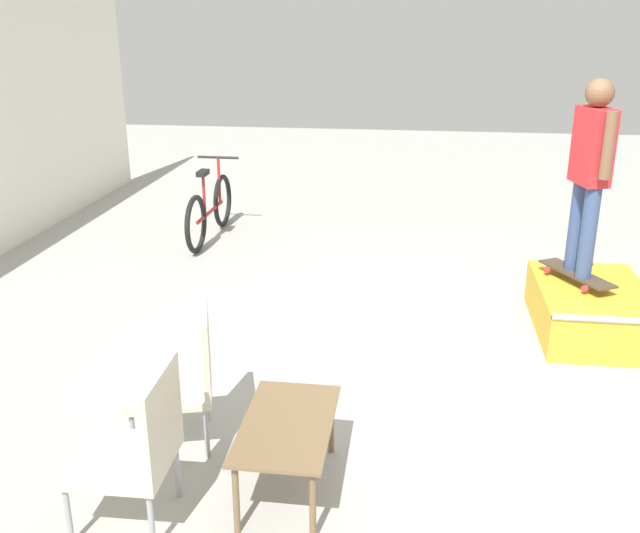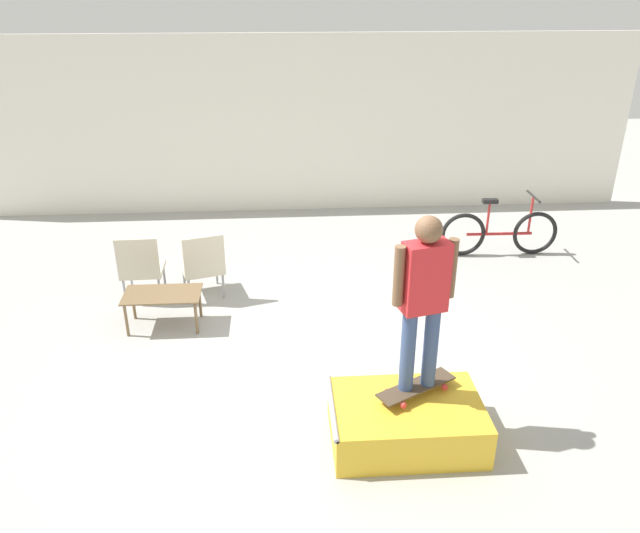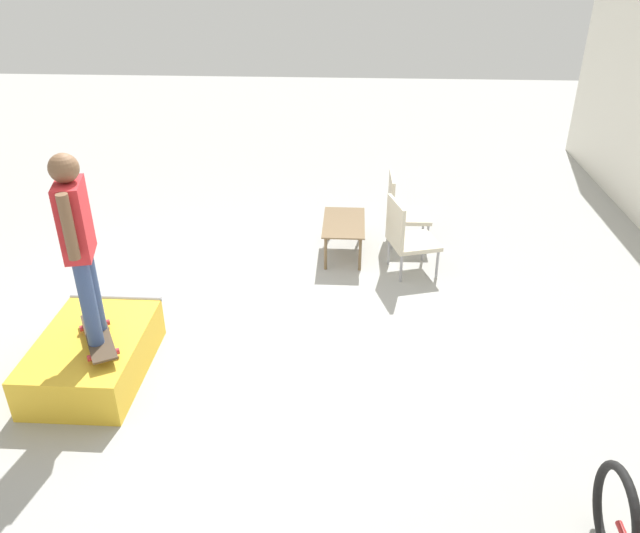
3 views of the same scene
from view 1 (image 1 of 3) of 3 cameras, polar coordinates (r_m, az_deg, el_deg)
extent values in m
plane|color=#A8A8A3|center=(5.63, 10.30, -8.30)|extent=(24.00, 24.00, 0.00)
cube|color=gold|center=(6.57, 20.83, -3.23)|extent=(1.35, 0.91, 0.40)
cylinder|color=#B7B7BC|center=(5.89, 22.41, -3.97)|extent=(0.05, 0.91, 0.05)
cube|color=#473828|center=(6.53, 19.84, -0.53)|extent=(0.78, 0.56, 0.02)
cylinder|color=red|center=(6.64, 17.71, -0.28)|extent=(0.06, 0.05, 0.05)
cylinder|color=red|center=(6.79, 19.23, -0.04)|extent=(0.06, 0.05, 0.05)
cylinder|color=red|center=(6.30, 20.41, -1.68)|extent=(0.06, 0.05, 0.05)
cylinder|color=red|center=(6.45, 21.96, -1.39)|extent=(0.06, 0.05, 0.05)
cylinder|color=#384C7A|center=(6.32, 20.67, 2.53)|extent=(0.13, 0.13, 0.78)
cylinder|color=#384C7A|center=(6.51, 19.83, 3.11)|extent=(0.13, 0.13, 0.78)
cube|color=red|center=(6.26, 21.00, 8.96)|extent=(0.42, 0.29, 0.62)
cylinder|color=brown|center=(6.04, 22.07, 8.94)|extent=(0.09, 0.09, 0.53)
cylinder|color=brown|center=(6.46, 20.10, 9.79)|extent=(0.09, 0.09, 0.53)
sphere|color=brown|center=(6.21, 21.48, 12.80)|extent=(0.23, 0.23, 0.23)
cube|color=brown|center=(4.10, -2.63, -12.45)|extent=(0.90, 0.51, 0.02)
cylinder|color=brown|center=(3.87, -0.58, -18.58)|extent=(0.04, 0.04, 0.42)
cylinder|color=brown|center=(4.53, 0.93, -12.33)|extent=(0.04, 0.04, 0.42)
cylinder|color=brown|center=(3.94, -6.73, -17.97)|extent=(0.04, 0.04, 0.42)
cylinder|color=brown|center=(4.59, -4.22, -11.93)|extent=(0.04, 0.04, 0.42)
cylinder|color=#99999E|center=(4.40, -17.02, -14.93)|extent=(0.03, 0.03, 0.35)
cylinder|color=#99999E|center=(4.08, -19.49, -18.29)|extent=(0.03, 0.03, 0.35)
cylinder|color=#99999E|center=(4.26, -11.35, -15.67)|extent=(0.03, 0.03, 0.35)
cylinder|color=#99999E|center=(3.93, -13.34, -19.28)|extent=(0.03, 0.03, 0.35)
cube|color=beige|center=(4.04, -15.56, -14.70)|extent=(0.53, 0.53, 0.05)
cube|color=beige|center=(3.82, -12.53, -11.70)|extent=(0.52, 0.05, 0.50)
cylinder|color=#99999E|center=(4.95, -14.22, -10.46)|extent=(0.03, 0.03, 0.35)
cylinder|color=#99999E|center=(4.58, -14.70, -13.20)|extent=(0.03, 0.03, 0.35)
cylinder|color=#99999E|center=(4.92, -9.04, -10.27)|extent=(0.03, 0.03, 0.35)
cylinder|color=#99999E|center=(4.54, -9.04, -13.02)|extent=(0.03, 0.03, 0.35)
cube|color=beige|center=(4.64, -11.93, -9.58)|extent=(0.65, 0.65, 0.05)
cube|color=beige|center=(4.50, -9.11, -6.37)|extent=(0.51, 0.18, 0.50)
torus|color=black|center=(9.26, -7.80, 5.24)|extent=(0.67, 0.07, 0.67)
torus|color=black|center=(8.25, -9.89, 3.35)|extent=(0.67, 0.07, 0.67)
cylinder|color=#AD2323|center=(8.75, -8.79, 4.35)|extent=(0.98, 0.06, 0.04)
cylinder|color=#AD2323|center=(8.51, -9.26, 5.59)|extent=(0.04, 0.04, 0.49)
cube|color=black|center=(8.45, -9.36, 7.39)|extent=(0.22, 0.10, 0.06)
cylinder|color=#AD2323|center=(9.09, -8.07, 6.84)|extent=(0.04, 0.04, 0.58)
cylinder|color=black|center=(9.03, -8.16, 8.64)|extent=(0.04, 0.52, 0.03)
camera|label=2|loc=(7.78, 63.14, 18.92)|focal=35.00mm
camera|label=3|loc=(10.41, 3.99, 25.00)|focal=35.00mm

